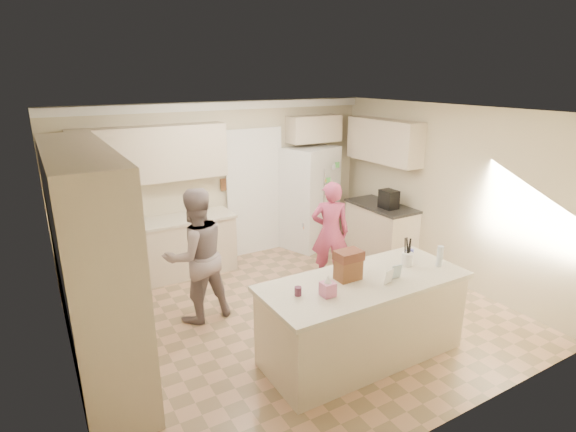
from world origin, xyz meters
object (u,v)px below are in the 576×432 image
island_base (362,320)px  utensil_crock (407,259)px  coffee_maker (389,199)px  tissue_box (328,289)px  refrigerator (310,197)px  teen_girl (330,232)px  teen_boy (196,256)px  dollhouse_body (348,269)px

island_base → utensil_crock: (0.65, 0.05, 0.56)m
coffee_maker → island_base: coffee_maker is taller
coffee_maker → tissue_box: 3.28m
refrigerator → tissue_box: refrigerator is taller
refrigerator → teen_girl: bearing=-130.9°
refrigerator → tissue_box: size_ratio=12.86×
coffee_maker → utensil_crock: coffee_maker is taller
coffee_maker → island_base: (-2.05, -1.90, -0.63)m
island_base → teen_girl: teen_girl is taller
refrigerator → teen_boy: 3.01m
tissue_box → teen_boy: 1.93m
refrigerator → utensil_crock: (-0.69, -3.11, 0.10)m
island_base → dollhouse_body: 0.62m
island_base → teen_boy: teen_boy is taller
refrigerator → dollhouse_body: bearing=-135.7°
coffee_maker → teen_girl: teen_girl is taller
dollhouse_body → teen_boy: bearing=125.5°
island_base → dollhouse_body: size_ratio=8.46×
tissue_box → dollhouse_body: 0.45m
utensil_crock → teen_boy: bearing=139.7°
utensil_crock → tissue_box: 1.21m
dollhouse_body → teen_boy: size_ratio=0.15×
island_base → tissue_box: bearing=-169.7°
tissue_box → coffee_maker: bearing=37.6°
teen_girl → coffee_maker: bearing=-144.4°
utensil_crock → tissue_box: utensil_crock is taller
teen_girl → refrigerator: bearing=-82.4°
island_base → utensil_crock: size_ratio=14.67×
island_base → teen_girl: bearing=65.5°
refrigerator → island_base: 3.47m
teen_boy → refrigerator: bearing=-156.6°
refrigerator → teen_girl: (-0.55, -1.41, -0.13)m
refrigerator → dollhouse_body: 3.41m
island_base → utensil_crock: 0.86m
utensil_crock → coffee_maker: bearing=52.9°
teen_boy → dollhouse_body: bearing=119.5°
teen_boy → teen_girl: teen_boy is taller
refrigerator → teen_boy: (-2.62, -1.48, -0.04)m
teen_girl → utensil_crock: bearing=113.8°
island_base → utensil_crock: bearing=4.4°
coffee_maker → teen_boy: size_ratio=0.17×
utensil_crock → dollhouse_body: (-0.80, 0.05, 0.04)m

